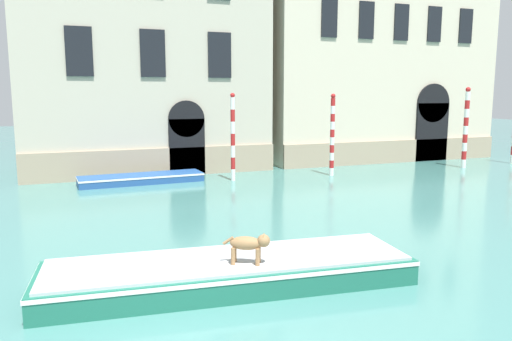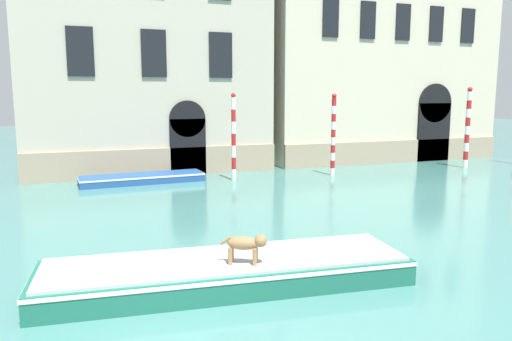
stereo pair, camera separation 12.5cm
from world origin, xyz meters
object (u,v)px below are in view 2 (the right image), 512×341
(mooring_pole_1, at_px, (467,128))
(mooring_pole_2, at_px, (234,137))
(boat_moored_near_palazzo, at_px, (142,178))
(mooring_pole_0, at_px, (333,135))
(boat_foreground, at_px, (227,271))
(dog_on_deck, at_px, (246,244))

(mooring_pole_1, relative_size, mooring_pole_2, 1.08)
(boat_moored_near_palazzo, xyz_separation_m, mooring_pole_0, (8.86, -1.24, 1.77))
(mooring_pole_0, relative_size, mooring_pole_1, 0.92)
(mooring_pole_0, height_order, mooring_pole_2, mooring_pole_2)
(boat_foreground, bearing_deg, mooring_pole_2, 77.25)
(boat_moored_near_palazzo, bearing_deg, mooring_pole_1, -8.15)
(mooring_pole_1, bearing_deg, mooring_pole_0, 178.02)
(boat_foreground, relative_size, mooring_pole_0, 1.99)
(boat_moored_near_palazzo, xyz_separation_m, mooring_pole_1, (16.69, -1.51, 1.94))
(mooring_pole_0, bearing_deg, mooring_pole_2, 176.11)
(boat_moored_near_palazzo, height_order, mooring_pole_2, mooring_pole_2)
(boat_foreground, relative_size, mooring_pole_1, 1.83)
(dog_on_deck, relative_size, mooring_pole_1, 0.21)
(dog_on_deck, bearing_deg, mooring_pole_1, 62.78)
(dog_on_deck, distance_m, mooring_pole_2, 12.82)
(mooring_pole_2, bearing_deg, boat_moored_near_palazzo, 167.17)
(boat_moored_near_palazzo, relative_size, mooring_pole_1, 1.29)
(dog_on_deck, height_order, mooring_pole_2, mooring_pole_2)
(dog_on_deck, bearing_deg, mooring_pole_2, 100.65)
(dog_on_deck, xyz_separation_m, mooring_pole_0, (8.57, 11.91, 0.98))
(dog_on_deck, bearing_deg, boat_foreground, 148.15)
(boat_foreground, height_order, mooring_pole_2, mooring_pole_2)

